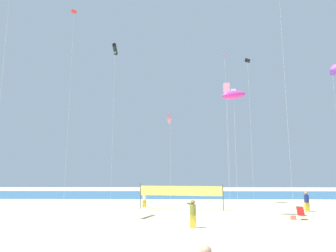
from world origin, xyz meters
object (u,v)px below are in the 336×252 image
at_px(kite_pink_delta, 170,118).
at_px(beachgoer_navy_shirt, 307,201).
at_px(kite_violet_diamond, 224,58).
at_px(beachgoer_olive_shirt, 193,213).
at_px(beach_handbag, 293,218).
at_px(volleyball_net, 181,192).
at_px(kite_black_tube, 115,50).
at_px(beachgoer_white_shirt, 144,199).
at_px(folding_beach_chair, 301,213).
at_px(kite_red_diamond, 74,17).
at_px(kite_black_diamond, 248,63).
at_px(kite_violet_delta, 332,70).
at_px(kite_magenta_inflatable, 234,95).
at_px(kite_pink_box, 227,89).

bearing_deg(kite_pink_delta, beachgoer_navy_shirt, -36.07).
height_order(beachgoer_navy_shirt, kite_violet_diamond, kite_violet_diamond).
distance_m(beachgoer_olive_shirt, beach_handbag, 8.33).
relative_size(beachgoer_olive_shirt, volleyball_net, 0.22).
xyz_separation_m(kite_violet_diamond, kite_black_tube, (-11.85, 2.60, 2.17)).
distance_m(beachgoer_olive_shirt, volleyball_net, 9.68).
bearing_deg(beachgoer_olive_shirt, beachgoer_navy_shirt, -44.10).
xyz_separation_m(beachgoer_navy_shirt, beachgoer_white_shirt, (-14.78, 3.29, -0.11)).
relative_size(folding_beach_chair, kite_red_diamond, 0.04).
height_order(kite_black_diamond, kite_black_tube, kite_black_tube).
relative_size(beachgoer_navy_shirt, folding_beach_chair, 1.97).
xyz_separation_m(beachgoer_navy_shirt, kite_black_diamond, (-3.28, 5.19, 14.89)).
distance_m(volleyball_net, kite_violet_delta, 18.79).
bearing_deg(kite_magenta_inflatable, volleyball_net, 133.53).
bearing_deg(kite_violet_diamond, kite_violet_delta, -6.95).
relative_size(kite_violet_diamond, kite_magenta_inflatable, 1.52).
xyz_separation_m(kite_violet_diamond, kite_violet_delta, (10.14, -1.24, -1.78)).
distance_m(beachgoer_navy_shirt, folding_beach_chair, 5.39).
height_order(beachgoer_olive_shirt, beachgoer_navy_shirt, beachgoer_navy_shirt).
bearing_deg(kite_pink_delta, kite_red_diamond, -156.50).
relative_size(volleyball_net, kite_red_diamond, 0.36).
bearing_deg(kite_pink_delta, kite_black_diamond, -22.52).
height_order(kite_violet_diamond, kite_violet_delta, kite_violet_diamond).
bearing_deg(kite_red_diamond, kite_black_diamond, 3.14).
bearing_deg(kite_pink_delta, beach_handbag, -56.53).
bearing_deg(kite_violet_diamond, beachgoer_navy_shirt, -14.52).
relative_size(beachgoer_olive_shirt, kite_violet_diamond, 0.11).
bearing_deg(kite_magenta_inflatable, kite_red_diamond, 155.70).
height_order(beachgoer_navy_shirt, folding_beach_chair, beachgoer_navy_shirt).
bearing_deg(kite_black_tube, kite_black_diamond, 3.33).
relative_size(beach_handbag, kite_black_diamond, 0.02).
relative_size(beachgoer_navy_shirt, kite_pink_delta, 0.16).
xyz_separation_m(kite_black_diamond, kite_black_tube, (-15.15, -0.88, 1.37)).
xyz_separation_m(beachgoer_olive_shirt, kite_black_diamond, (7.37, 13.56, 14.92)).
bearing_deg(volleyball_net, kite_violet_delta, -3.11).
bearing_deg(beach_handbag, kite_violet_diamond, 117.75).
bearing_deg(volleyball_net, kite_pink_box, 44.03).
relative_size(beach_handbag, kite_red_diamond, 0.02).
bearing_deg(kite_magenta_inflatable, kite_violet_diamond, 87.21).
bearing_deg(kite_pink_box, beachgoer_white_shirt, -159.51).
height_order(beachgoer_white_shirt, beach_handbag, beachgoer_white_shirt).
height_order(kite_magenta_inflatable, kite_pink_box, kite_pink_box).
xyz_separation_m(folding_beach_chair, kite_magenta_inflatable, (-4.32, 1.43, 9.31)).
xyz_separation_m(kite_red_diamond, kite_violet_delta, (26.81, -3.63, -7.93)).
relative_size(beach_handbag, kite_pink_delta, 0.03).
bearing_deg(volleyball_net, beachgoer_navy_shirt, -6.47).
height_order(kite_red_diamond, kite_magenta_inflatable, kite_red_diamond).
bearing_deg(kite_black_diamond, kite_violet_diamond, -133.41).
relative_size(kite_violet_diamond, kite_violet_delta, 1.13).
bearing_deg(kite_pink_box, beach_handbag, -78.42).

